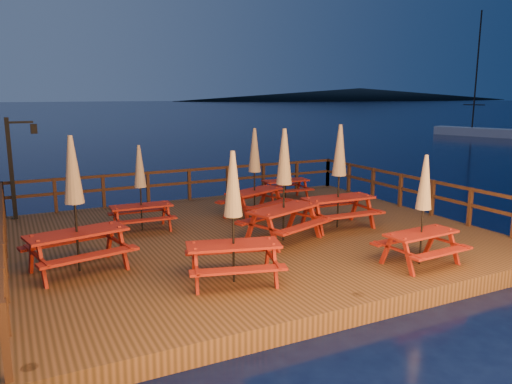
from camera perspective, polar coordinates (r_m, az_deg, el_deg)
ground at (r=13.47m, az=-0.69°, el=-6.39°), size 500.00×500.00×0.00m
deck at (r=13.41m, az=-0.69°, el=-5.58°), size 12.00×10.00×0.40m
deck_piles at (r=13.56m, az=-0.69°, el=-7.60°), size 11.44×9.44×1.40m
railing at (r=14.75m, az=-3.73°, el=-0.19°), size 11.80×9.75×1.10m
lamp_post at (r=16.21m, az=-25.73°, el=3.44°), size 0.85×0.18×3.00m
headland_right at (r=307.70m, az=11.82°, el=10.89°), size 230.40×86.40×7.00m
sailboat at (r=52.92m, az=23.89°, el=6.29°), size 3.87×8.03×11.91m
picnic_table_0 at (r=11.28m, az=18.55°, el=-1.79°), size 1.77×1.49×2.41m
picnic_table_1 at (r=13.76m, az=-13.08°, el=0.60°), size 1.68×1.40×2.33m
picnic_table_2 at (r=10.86m, az=-20.02°, el=-1.12°), size 2.29×2.02×2.85m
picnic_table_3 at (r=9.67m, az=-2.62°, el=-2.68°), size 2.16×1.93×2.61m
picnic_table_4 at (r=12.42m, az=3.21°, el=0.98°), size 2.42×2.22×2.83m
picnic_table_5 at (r=13.85m, az=9.46°, el=1.95°), size 2.05×1.71×2.85m
picnic_table_6 at (r=14.93m, az=-0.17°, el=2.40°), size 2.29×2.10×2.67m
picnic_table_7 at (r=17.43m, az=3.41°, el=3.02°), size 1.70×1.44×2.30m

